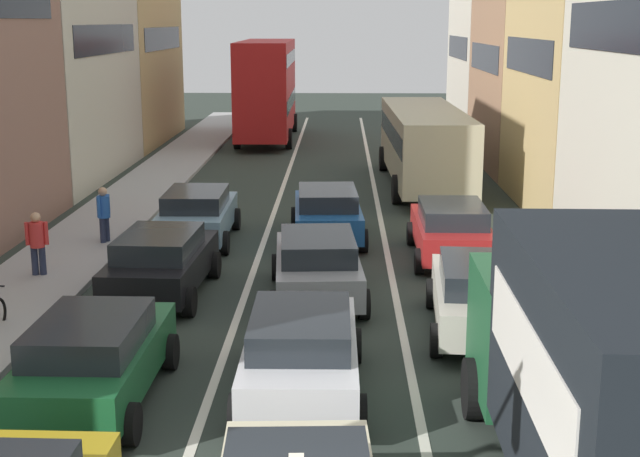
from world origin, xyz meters
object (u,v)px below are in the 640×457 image
object	(u,v)px
pedestrian_near_kerb	(37,242)
bus_far_queue_secondary	(267,85)
hatchback_centre_lane_third	(317,264)
wagon_right_lane_far	(451,229)
sedan_centre_lane_second	(301,351)
coupe_centre_lane_fourth	(327,212)
pedestrian_mid_sidewalk	(104,213)
sedan_left_lane_third	(161,261)
removalist_box_truck	(613,373)
bus_mid_queue_primary	(424,140)
wagon_left_lane_second	(93,357)
sedan_left_lane_fourth	(197,214)
sedan_right_lane_behind_truck	(481,294)

from	to	relation	value
pedestrian_near_kerb	bus_far_queue_secondary	bearing A→B (deg)	-15.93
hatchback_centre_lane_third	wagon_right_lane_far	world-z (taller)	same
sedan_centre_lane_second	coupe_centre_lane_fourth	world-z (taller)	same
bus_far_queue_secondary	pedestrian_near_kerb	xyz separation A→B (m)	(-3.38, -25.67, -1.88)
pedestrian_near_kerb	pedestrian_mid_sidewalk	world-z (taller)	same
sedan_centre_lane_second	sedan_left_lane_third	distance (m)	6.43
hatchback_centre_lane_third	sedan_left_lane_third	distance (m)	3.51
removalist_box_truck	bus_far_queue_secondary	world-z (taller)	bus_far_queue_secondary
hatchback_centre_lane_third	bus_mid_queue_primary	world-z (taller)	bus_mid_queue_primary
coupe_centre_lane_fourth	wagon_right_lane_far	xyz separation A→B (m)	(3.23, -2.01, 0.00)
wagon_left_lane_second	wagon_right_lane_far	bearing A→B (deg)	-35.92
sedan_left_lane_third	sedan_left_lane_fourth	size ratio (longest dim) A/B	1.01
wagon_left_lane_second	sedan_right_lane_behind_truck	size ratio (longest dim) A/B	0.98
removalist_box_truck	bus_mid_queue_primary	world-z (taller)	removalist_box_truck
hatchback_centre_lane_third	pedestrian_near_kerb	xyz separation A→B (m)	(-6.68, 1.32, 0.15)
wagon_left_lane_second	coupe_centre_lane_fourth	xyz separation A→B (m)	(3.58, 11.18, 0.00)
coupe_centre_lane_fourth	sedan_left_lane_fourth	xyz separation A→B (m)	(-3.63, -0.29, 0.00)
sedan_left_lane_third	wagon_right_lane_far	size ratio (longest dim) A/B	1.01
sedan_left_lane_third	wagon_right_lane_far	world-z (taller)	same
wagon_left_lane_second	pedestrian_near_kerb	size ratio (longest dim) A/B	2.60
sedan_left_lane_third	wagon_right_lane_far	xyz separation A→B (m)	(6.88, 3.32, 0.00)
coupe_centre_lane_fourth	sedan_left_lane_fourth	bearing A→B (deg)	91.69
removalist_box_truck	wagon_left_lane_second	distance (m)	8.03
wagon_left_lane_second	coupe_centre_lane_fourth	world-z (taller)	same
sedan_right_lane_behind_truck	pedestrian_mid_sidewalk	distance (m)	11.43
removalist_box_truck	sedan_left_lane_third	size ratio (longest dim) A/B	1.77
removalist_box_truck	sedan_right_lane_behind_truck	size ratio (longest dim) A/B	1.75
pedestrian_near_kerb	sedan_left_lane_fourth	bearing A→B (deg)	-47.69
wagon_left_lane_second	bus_mid_queue_primary	bearing A→B (deg)	-19.09
coupe_centre_lane_fourth	sedan_left_lane_fourth	distance (m)	3.64
hatchback_centre_lane_third	bus_far_queue_secondary	bearing A→B (deg)	3.30
pedestrian_near_kerb	pedestrian_mid_sidewalk	xyz separation A→B (m)	(0.73, 3.27, 0.00)
wagon_right_lane_far	sedan_left_lane_third	bearing A→B (deg)	116.21
sedan_left_lane_fourth	pedestrian_mid_sidewalk	distance (m)	2.53
coupe_centre_lane_fourth	bus_far_queue_secondary	size ratio (longest dim) A/B	0.42
coupe_centre_lane_fourth	pedestrian_near_kerb	bearing A→B (deg)	118.69
sedan_left_lane_third	bus_far_queue_secondary	xyz separation A→B (m)	(0.21, 26.82, 2.03)
wagon_left_lane_second	sedan_left_lane_third	world-z (taller)	same
sedan_left_lane_third	wagon_left_lane_second	bearing A→B (deg)	-176.88
wagon_left_lane_second	sedan_centre_lane_second	bearing A→B (deg)	-82.89
sedan_right_lane_behind_truck	bus_far_queue_secondary	xyz separation A→B (m)	(-6.59, 29.12, 2.03)
coupe_centre_lane_fourth	pedestrian_mid_sidewalk	distance (m)	6.15
wagon_right_lane_far	pedestrian_near_kerb	distance (m)	10.28
sedan_centre_lane_second	pedestrian_near_kerb	xyz separation A→B (m)	(-6.55, 6.62, 0.15)
removalist_box_truck	wagon_right_lane_far	size ratio (longest dim) A/B	1.79
coupe_centre_lane_fourth	wagon_right_lane_far	bearing A→B (deg)	-124.74
wagon_left_lane_second	wagon_right_lane_far	distance (m)	11.42
sedan_centre_lane_second	pedestrian_near_kerb	size ratio (longest dim) A/B	2.60
removalist_box_truck	pedestrian_near_kerb	world-z (taller)	removalist_box_truck
pedestrian_mid_sidewalk	removalist_box_truck	bearing A→B (deg)	-34.26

